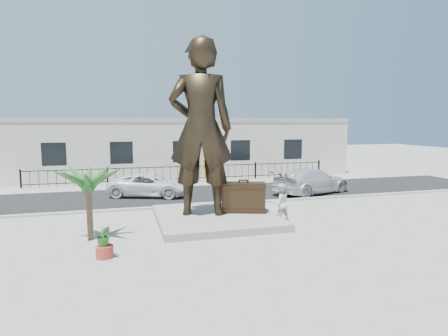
# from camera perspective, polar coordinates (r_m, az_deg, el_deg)

# --- Properties ---
(ground) EXTENTS (100.00, 100.00, 0.00)m
(ground) POSITION_cam_1_polar(r_m,az_deg,el_deg) (15.66, 1.97, -9.25)
(ground) COLOR #9E9991
(ground) RESTS_ON ground
(street) EXTENTS (40.00, 7.00, 0.01)m
(street) POSITION_cam_1_polar(r_m,az_deg,el_deg) (23.21, -3.94, -3.89)
(street) COLOR black
(street) RESTS_ON ground
(curb) EXTENTS (40.00, 0.25, 0.12)m
(curb) POSITION_cam_1_polar(r_m,az_deg,el_deg) (19.85, -1.92, -5.58)
(curb) COLOR #A5A399
(curb) RESTS_ON ground
(far_sidewalk) EXTENTS (40.00, 2.50, 0.02)m
(far_sidewalk) POSITION_cam_1_polar(r_m,az_deg,el_deg) (27.09, -5.62, -2.34)
(far_sidewalk) COLOR #9E9991
(far_sidewalk) RESTS_ON ground
(plinth) EXTENTS (5.20, 5.20, 0.30)m
(plinth) POSITION_cam_1_polar(r_m,az_deg,el_deg) (16.88, -1.20, -7.52)
(plinth) COLOR gray
(plinth) RESTS_ON ground
(fence) EXTENTS (22.00, 0.10, 1.20)m
(fence) POSITION_cam_1_polar(r_m,az_deg,el_deg) (27.78, -5.92, -0.88)
(fence) COLOR black
(fence) RESTS_ON ground
(building) EXTENTS (28.00, 7.00, 4.40)m
(building) POSITION_cam_1_polar(r_m,az_deg,el_deg) (31.75, -7.21, 2.99)
(building) COLOR silver
(building) RESTS_ON ground
(statue) EXTENTS (3.15, 2.45, 7.65)m
(statue) POSITION_cam_1_polar(r_m,az_deg,el_deg) (16.41, -3.57, 6.09)
(statue) COLOR black
(statue) RESTS_ON plinth
(suitcase) EXTENTS (2.05, 1.19, 1.38)m
(suitcase) POSITION_cam_1_polar(r_m,az_deg,el_deg) (17.07, 2.97, -4.48)
(suitcase) COLOR #2E2013
(suitcase) RESTS_ON plinth
(tourist) EXTENTS (0.94, 0.79, 1.74)m
(tourist) POSITION_cam_1_polar(r_m,az_deg,el_deg) (16.64, 8.55, -5.27)
(tourist) COLOR silver
(tourist) RESTS_ON ground
(car_white) EXTENTS (5.28, 3.75, 1.34)m
(car_white) POSITION_cam_1_polar(r_m,az_deg,el_deg) (22.70, -11.20, -2.54)
(car_white) COLOR silver
(car_white) RESTS_ON street
(car_silver) EXTENTS (5.78, 3.85, 1.56)m
(car_silver) POSITION_cam_1_polar(r_m,az_deg,el_deg) (23.75, 13.19, -1.90)
(car_silver) COLOR #BABBBF
(car_silver) RESTS_ON street
(worker) EXTENTS (1.26, 0.83, 1.83)m
(worker) POSITION_cam_1_polar(r_m,az_deg,el_deg) (27.59, -2.66, -0.20)
(worker) COLOR orange
(worker) RESTS_ON far_sidewalk
(palm_tree) EXTENTS (1.80, 1.80, 3.20)m
(palm_tree) POSITION_cam_1_polar(r_m,az_deg,el_deg) (15.15, -19.64, -10.23)
(palm_tree) COLOR #1E4D1C
(palm_tree) RESTS_ON ground
(planter) EXTENTS (0.56, 0.56, 0.40)m
(planter) POSITION_cam_1_polar(r_m,az_deg,el_deg) (13.03, -17.73, -12.05)
(planter) COLOR #A1362A
(planter) RESTS_ON ground
(shrub) EXTENTS (0.77, 0.71, 0.70)m
(shrub) POSITION_cam_1_polar(r_m,az_deg,el_deg) (12.86, -17.82, -9.74)
(shrub) COLOR #2B6721
(shrub) RESTS_ON planter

